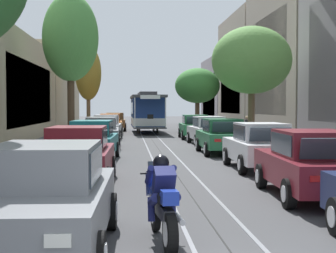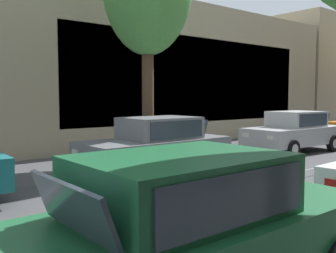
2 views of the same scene
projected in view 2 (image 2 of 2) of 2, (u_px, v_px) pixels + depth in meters
ground_plane at (292, 181)px, 9.94m from camera, size 160.00×160.00×0.00m
building_facade_left at (97, 45)px, 17.32m from camera, size 5.37×59.82×10.95m
parked_car_grey_fourth_left at (157, 145)px, 10.78m from camera, size 2.06×4.39×1.58m
parked_car_silver_fifth_left at (294, 131)px, 15.03m from camera, size 2.08×4.39×1.58m
parked_car_green_fourth_right at (189, 229)px, 3.99m from camera, size 2.00×4.36×1.58m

